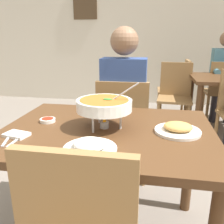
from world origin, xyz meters
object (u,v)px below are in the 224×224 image
chair_diner_main (123,125)px  patron_bg_right (224,72)px  curry_bowl (104,105)px  appetizer_plate (178,129)px  chair_bg_right (222,89)px  rice_plate (90,146)px  sauce_dish (48,120)px  diner_main (124,97)px  dining_table_main (107,148)px  chair_bg_corner (175,92)px  chair_bg_window (179,86)px

chair_diner_main → patron_bg_right: 2.21m
curry_bowl → appetizer_plate: bearing=-0.6°
chair_bg_right → chair_diner_main: bearing=-125.3°
chair_diner_main → chair_bg_right: (1.22, 1.73, 0.00)m
rice_plate → sauce_dish: rice_plate is taller
diner_main → dining_table_main: bearing=-90.0°
dining_table_main → chair_bg_right: 2.75m
chair_bg_corner → patron_bg_right: (0.71, 0.43, 0.24)m
appetizer_plate → sauce_dish: (-0.74, 0.04, -0.01)m
chair_diner_main → appetizer_plate: (0.37, -0.71, 0.26)m
chair_diner_main → appetizer_plate: 0.85m
appetizer_plate → chair_bg_window: (0.25, 2.53, -0.26)m
appetizer_plate → chair_bg_corner: chair_bg_corner is taller
curry_bowl → sauce_dish: 0.37m
dining_table_main → chair_bg_corner: 2.17m
dining_table_main → chair_bg_window: 2.62m
diner_main → chair_bg_right: 2.11m
appetizer_plate → chair_bg_right: bearing=70.8°
chair_diner_main → rice_plate: 1.03m
rice_plate → chair_bg_window: chair_bg_window is taller
curry_bowl → chair_diner_main: bearing=88.5°
chair_bg_window → appetizer_plate: bearing=-95.6°
rice_plate → sauce_dish: bearing=136.5°
chair_diner_main → sauce_dish: 0.81m
chair_diner_main → rice_plate: chair_diner_main is taller
dining_table_main → sauce_dish: sauce_dish is taller
chair_diner_main → chair_bg_corner: same height
curry_bowl → chair_bg_corner: curry_bowl is taller
dining_table_main → chair_bg_corner: size_ratio=1.28×
rice_plate → chair_diner_main: bearing=88.5°
chair_bg_right → diner_main: bearing=-125.8°
rice_plate → appetizer_plate: 0.49m
diner_main → chair_bg_window: size_ratio=1.46×
chair_bg_window → patron_bg_right: (0.62, -0.01, 0.24)m
chair_bg_right → chair_bg_window: size_ratio=1.00×
sauce_dish → chair_bg_corner: (0.90, 2.05, -0.25)m
appetizer_plate → chair_bg_window: size_ratio=0.27×
chair_bg_right → patron_bg_right: 0.25m
chair_bg_corner → rice_plate: bearing=-103.2°
curry_bowl → sauce_dish: size_ratio=3.69×
diner_main → sauce_dish: (-0.37, -0.70, 0.01)m
dining_table_main → patron_bg_right: bearing=63.8°
rice_plate → chair_bg_corner: 2.45m
sauce_dish → appetizer_plate: bearing=-3.2°
diner_main → rice_plate: (-0.03, -1.03, 0.02)m
chair_bg_corner → chair_bg_window: (0.09, 0.44, 0.00)m
diner_main → appetizer_plate: size_ratio=5.46×
sauce_dish → chair_bg_corner: size_ratio=0.10×
chair_diner_main → patron_bg_right: patron_bg_right is taller
chair_bg_corner → chair_bg_window: size_ratio=1.00×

